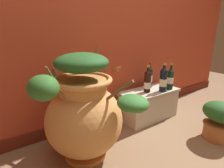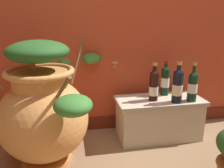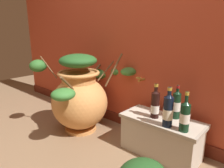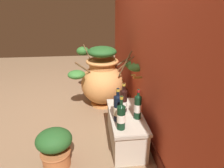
% 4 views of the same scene
% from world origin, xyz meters
% --- Properties ---
extents(terracotta_urn, '(0.85, 0.99, 0.84)m').
position_xyz_m(terracotta_urn, '(-0.45, 0.70, 0.39)').
color(terracotta_urn, '#D68E4C').
rests_on(terracotta_urn, ground_plane).
extents(stone_ledge, '(0.70, 0.32, 0.34)m').
position_xyz_m(stone_ledge, '(0.44, 0.86, 0.18)').
color(stone_ledge, beige).
rests_on(stone_ledge, ground_plane).
extents(wine_bottle_left, '(0.07, 0.07, 0.29)m').
position_xyz_m(wine_bottle_left, '(0.52, 0.96, 0.47)').
color(wine_bottle_left, black).
rests_on(wine_bottle_left, stone_ledge).
extents(wine_bottle_middle, '(0.08, 0.08, 0.32)m').
position_xyz_m(wine_bottle_middle, '(0.54, 0.77, 0.48)').
color(wine_bottle_middle, black).
rests_on(wine_bottle_middle, stone_ledge).
extents(wine_bottle_right, '(0.07, 0.07, 0.31)m').
position_xyz_m(wine_bottle_right, '(0.67, 0.78, 0.46)').
color(wine_bottle_right, black).
rests_on(wine_bottle_right, stone_ledge).
extents(wine_bottle_back, '(0.07, 0.07, 0.30)m').
position_xyz_m(wine_bottle_back, '(0.38, 0.84, 0.46)').
color(wine_bottle_back, black).
rests_on(wine_bottle_back, stone_ledge).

